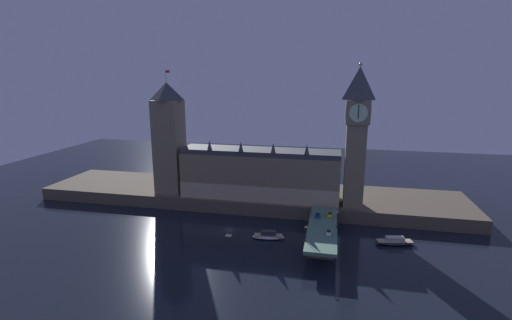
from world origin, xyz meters
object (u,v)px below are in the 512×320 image
object	(u,v)px
car_southbound_trail	(330,215)
pedestrian_far_rail	(312,212)
clock_tower	(357,133)
street_lamp_near	(306,232)
victoria_tower	(169,138)
car_northbound_lead	(318,215)
street_lamp_mid	(337,217)
boat_downstream	(395,242)
car_southbound_lead	(329,232)
boat_upstream	(268,236)

from	to	relation	value
car_southbound_trail	pedestrian_far_rail	distance (m)	7.57
clock_tower	street_lamp_near	size ratio (longest dim) A/B	11.05
victoria_tower	car_northbound_lead	distance (m)	84.57
street_lamp_near	street_lamp_mid	xyz separation A→B (m)	(10.88, 14.72, 0.74)
clock_tower	boat_downstream	xyz separation A→B (m)	(15.87, -25.36, -39.55)
victoria_tower	pedestrian_far_rail	world-z (taller)	victoria_tower
car_southbound_trail	car_northbound_lead	bearing A→B (deg)	-159.27
car_northbound_lead	car_southbound_lead	bearing A→B (deg)	-73.47
clock_tower	car_southbound_trail	bearing A→B (deg)	-117.87
clock_tower	car_southbound_lead	size ratio (longest dim) A/B	16.00
car_southbound_trail	boat_upstream	world-z (taller)	car_southbound_trail
car_northbound_lead	pedestrian_far_rail	size ratio (longest dim) A/B	2.20
clock_tower	street_lamp_near	distance (m)	57.30
street_lamp_near	car_southbound_lead	bearing A→B (deg)	44.26
boat_upstream	clock_tower	bearing A→B (deg)	42.07
street_lamp_near	street_lamp_mid	bearing A→B (deg)	53.54
car_southbound_trail	boat_downstream	xyz separation A→B (m)	(25.90, -6.38, -6.95)
car_southbound_trail	boat_upstream	xyz separation A→B (m)	(-24.32, -12.02, -6.81)
pedestrian_far_rail	boat_upstream	size ratio (longest dim) A/B	0.13
pedestrian_far_rail	car_southbound_trail	bearing A→B (deg)	-2.74
pedestrian_far_rail	boat_downstream	distance (m)	34.87
car_northbound_lead	car_southbound_trail	world-z (taller)	car_southbound_trail
car_southbound_lead	boat_upstream	size ratio (longest dim) A/B	0.30
car_northbound_lead	boat_upstream	bearing A→B (deg)	-152.31
victoria_tower	street_lamp_mid	distance (m)	93.90
clock_tower	victoria_tower	bearing A→B (deg)	178.65
pedestrian_far_rail	street_lamp_mid	size ratio (longest dim) A/B	0.25
street_lamp_near	boat_upstream	world-z (taller)	street_lamp_near
car_southbound_trail	street_lamp_mid	distance (m)	12.81
car_southbound_trail	street_lamp_mid	size ratio (longest dim) A/B	0.68
car_southbound_trail	pedestrian_far_rail	size ratio (longest dim) A/B	2.72
car_northbound_lead	boat_upstream	world-z (taller)	car_northbound_lead
clock_tower	victoria_tower	world-z (taller)	clock_tower
car_northbound_lead	street_lamp_near	xyz separation A→B (m)	(-2.92, -24.73, 2.98)
boat_upstream	victoria_tower	bearing A→B (deg)	150.09
street_lamp_mid	boat_downstream	size ratio (longest dim) A/B	0.44
boat_upstream	car_northbound_lead	bearing A→B (deg)	27.69
victoria_tower	pedestrian_far_rail	size ratio (longest dim) A/B	35.35
victoria_tower	street_lamp_mid	bearing A→B (deg)	-21.28
victoria_tower	car_northbound_lead	xyz separation A→B (m)	(76.94, -23.05, -26.49)
victoria_tower	street_lamp_mid	size ratio (longest dim) A/B	8.78
street_lamp_mid	car_southbound_trail	bearing A→B (deg)	103.77
clock_tower	car_southbound_lead	bearing A→B (deg)	-104.85
clock_tower	car_southbound_trail	world-z (taller)	clock_tower
car_northbound_lead	pedestrian_far_rail	world-z (taller)	pedestrian_far_rail
car_northbound_lead	boat_downstream	bearing A→B (deg)	-8.23
victoria_tower	clock_tower	bearing A→B (deg)	-1.35
street_lamp_near	boat_upstream	xyz separation A→B (m)	(-16.36, 14.61, -9.77)
street_lamp_near	street_lamp_mid	world-z (taller)	street_lamp_mid
victoria_tower	street_lamp_near	world-z (taller)	victoria_tower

